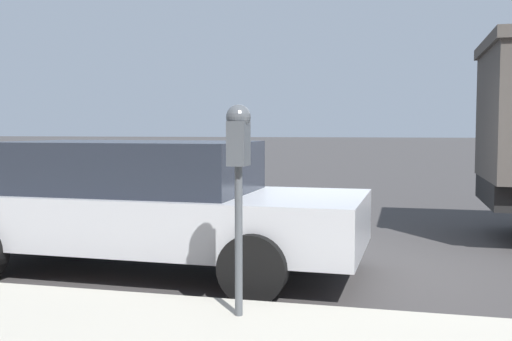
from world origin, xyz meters
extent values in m
plane|color=#3D3A3A|center=(0.00, 0.00, 0.00)|extent=(220.00, 220.00, 0.00)
cylinder|color=#4C5156|center=(-2.62, 0.26, 0.72)|extent=(0.06, 0.06, 1.17)
cube|color=#4C5156|center=(-2.62, 0.26, 1.47)|extent=(0.20, 0.14, 0.34)
sphere|color=#4C5156|center=(-2.62, 0.26, 1.67)|extent=(0.19, 0.19, 0.19)
cube|color=gold|center=(-2.51, 0.26, 1.43)|extent=(0.01, 0.11, 0.12)
cube|color=black|center=(-2.51, 0.26, 1.55)|extent=(0.01, 0.10, 0.08)
cube|color=#B7BABF|center=(-0.89, 1.80, 0.60)|extent=(1.96, 4.83, 0.57)
cube|color=#232833|center=(-0.88, 1.99, 1.16)|extent=(1.69, 2.72, 0.56)
cylinder|color=black|center=(0.00, 0.30, 0.32)|extent=(0.23, 0.64, 0.64)
cylinder|color=black|center=(-1.84, 0.34, 0.32)|extent=(0.23, 0.64, 0.64)
cylinder|color=black|center=(0.07, 3.26, 0.32)|extent=(0.23, 0.64, 0.64)
camera|label=1|loc=(-7.02, -0.96, 1.58)|focal=42.00mm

